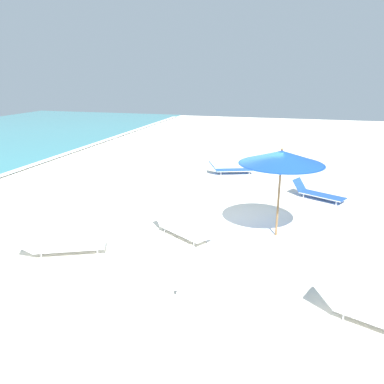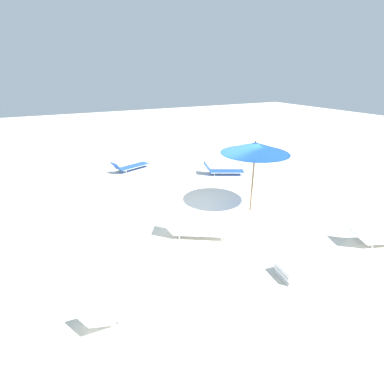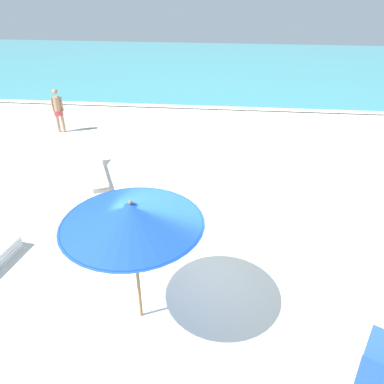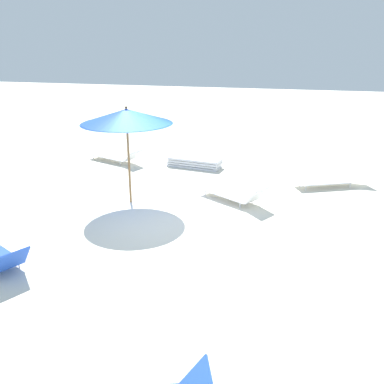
{
  "view_description": "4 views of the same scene",
  "coord_description": "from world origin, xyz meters",
  "views": [
    {
      "loc": [
        -11.31,
        -1.56,
        4.55
      ],
      "look_at": [
        -0.19,
        1.57,
        0.89
      ],
      "focal_mm": 35.0,
      "sensor_mm": 36.0,
      "label": 1
    },
    {
      "loc": [
        -8.82,
        5.31,
        4.8
      ],
      "look_at": [
        -0.01,
        0.77,
        0.76
      ],
      "focal_mm": 28.0,
      "sensor_mm": 36.0,
      "label": 2
    },
    {
      "loc": [
        0.58,
        -6.06,
        5.71
      ],
      "look_at": [
        -0.22,
        1.76,
        1.06
      ],
      "focal_mm": 35.0,
      "sensor_mm": 36.0,
      "label": 3
    },
    {
      "loc": [
        9.28,
        3.07,
        4.21
      ],
      "look_at": [
        0.04,
        0.76,
        0.79
      ],
      "focal_mm": 40.0,
      "sensor_mm": 36.0,
      "label": 4
    }
  ],
  "objects": [
    {
      "name": "sun_lounger_beside_umbrella",
      "position": [
        -1.61,
        1.54,
        0.22
      ],
      "size": [
        1.58,
        2.03,
        0.61
      ],
      "rotation": [
        0.0,
        0.0,
        -0.56
      ],
      "color": "white",
      "rests_on": "ground_plane"
    },
    {
      "name": "sun_lounger_under_umbrella",
      "position": [
        -3.6,
        4.2,
        0.21
      ],
      "size": [
        1.49,
        2.32,
        0.49
      ],
      "rotation": [
        0.0,
        0.0,
        0.43
      ],
      "color": "white",
      "rests_on": "ground_plane"
    },
    {
      "name": "sun_lounger_near_water_right",
      "position": [
        -4.55,
        -3.23,
        0.21
      ],
      "size": [
        1.37,
        2.26,
        0.55
      ],
      "rotation": [
        0.0,
        0.0,
        -0.38
      ],
      "color": "white",
      "rests_on": "ground_plane"
    },
    {
      "name": "sun_lounger_near_water_left",
      "position": [
        5.76,
        1.4,
        0.22
      ],
      "size": [
        1.28,
        2.15,
        0.62
      ],
      "rotation": [
        0.0,
        0.0,
        0.35
      ],
      "color": "blue",
      "rests_on": "ground_plane"
    },
    {
      "name": "lounger_stack",
      "position": [
        -4.6,
        -0.3,
        0.16
      ],
      "size": [
        0.89,
        1.95,
        0.32
      ],
      "rotation": [
        0.0,
        0.0,
        -0.15
      ],
      "color": "white",
      "rests_on": "ground_plane"
    },
    {
      "name": "ground_plane",
      "position": [
        0.0,
        0.01,
        -0.08
      ],
      "size": [
        60.0,
        60.0,
        0.16
      ],
      "color": "silver"
    },
    {
      "name": "sun_lounger_mid_beach_solo",
      "position": [
        2.99,
        -2.48,
        0.22
      ],
      "size": [
        1.45,
        2.03,
        0.63
      ],
      "rotation": [
        0.0,
        0.0,
        -0.48
      ],
      "color": "blue",
      "rests_on": "ground_plane"
    },
    {
      "name": "beach_umbrella",
      "position": [
        -0.9,
        -1.2,
        2.34
      ],
      "size": [
        2.38,
        2.38,
        2.6
      ],
      "color": "olive",
      "rests_on": "ground_plane"
    }
  ]
}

